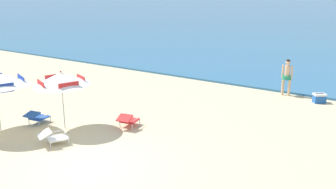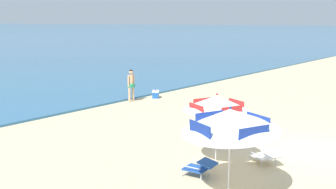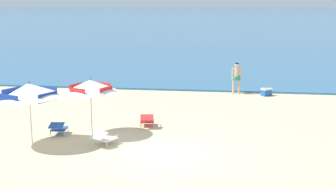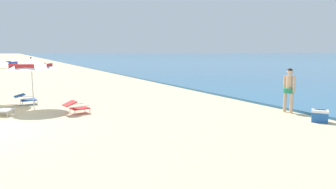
# 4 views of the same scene
# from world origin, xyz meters

# --- Properties ---
(beach_umbrella_striped_main) EXTENTS (2.57, 2.58, 2.07)m
(beach_umbrella_striped_main) POSITION_xyz_m (-2.91, 1.76, 1.79)
(beach_umbrella_striped_main) COLOR silver
(beach_umbrella_striped_main) RESTS_ON ground
(lounge_chair_beside_umbrella) EXTENTS (0.68, 0.95, 0.51)m
(lounge_chair_beside_umbrella) POSITION_xyz_m (-1.12, 3.08, 0.28)
(lounge_chair_beside_umbrella) COLOR red
(lounge_chair_beside_umbrella) RESTS_ON ground
(lounge_chair_facing_sea) EXTENTS (0.64, 0.91, 0.49)m
(lounge_chair_facing_sea) POSITION_xyz_m (-4.09, 1.52, 0.28)
(lounge_chair_facing_sea) COLOR #1E4799
(lounge_chair_facing_sea) RESTS_ON ground
(person_standing_near_shore) EXTENTS (0.50, 0.41, 1.66)m
(person_standing_near_shore) POSITION_xyz_m (2.33, 10.18, 0.96)
(person_standing_near_shore) COLOR #D8A87F
(person_standing_near_shore) RESTS_ON ground
(cooler_box) EXTENTS (0.61, 0.57, 0.43)m
(cooler_box) POSITION_xyz_m (3.88, 9.84, 0.20)
(cooler_box) COLOR #1E56A8
(cooler_box) RESTS_ON ground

